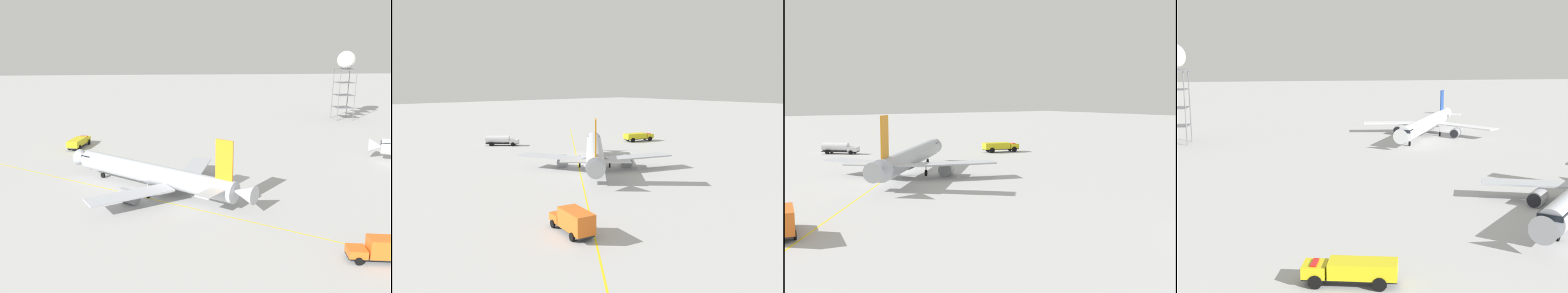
% 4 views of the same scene
% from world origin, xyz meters
% --- Properties ---
extents(ground_plane, '(600.00, 600.00, 0.00)m').
position_xyz_m(ground_plane, '(0.00, 0.00, 0.00)').
color(ground_plane, '#B2B2B2').
extents(airliner_main, '(33.53, 29.71, 11.73)m').
position_xyz_m(airliner_main, '(-2.60, -0.89, 3.04)').
color(airliner_main, '#B2B7C1').
rests_on(airliner_main, ground_plane).
extents(fuel_tanker_truck, '(7.89, 8.69, 2.87)m').
position_xyz_m(fuel_tanker_truck, '(36.74, 1.05, 1.57)').
color(fuel_tanker_truck, '#232326').
rests_on(fuel_tanker_truck, ground_plane).
extents(fire_tender_truck, '(4.66, 9.88, 2.50)m').
position_xyz_m(fire_tender_truck, '(17.68, -35.83, 1.53)').
color(fire_tender_truck, '#232326').
rests_on(fire_tender_truck, ground_plane).
extents(taxiway_centreline, '(118.42, 84.52, 0.01)m').
position_xyz_m(taxiway_centreline, '(-2.84, 3.55, 0.00)').
color(taxiway_centreline, yellow).
rests_on(taxiway_centreline, ground_plane).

